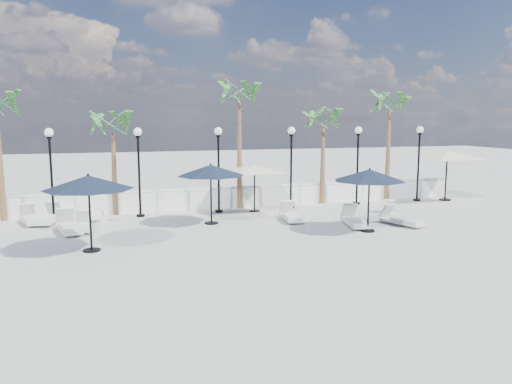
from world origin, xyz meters
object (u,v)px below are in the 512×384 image
object	(u,v)px
lounger_5	(402,219)
lounger_4	(354,220)
parasol_navy_left	(88,183)
parasol_cream_sq_b	(448,151)
lounger_3	(49,218)
parasol_cream_sq_a	(254,165)
lounger_1	(31,218)
lounger_0	(69,226)
parasol_navy_right	(369,176)
parasol_navy_mid	(211,171)
lounger_2	(83,225)
lounger_6	(291,215)

from	to	relation	value
lounger_5	lounger_4	bearing A→B (deg)	150.88
parasol_navy_left	parasol_cream_sq_b	distance (m)	18.19
lounger_3	parasol_cream_sq_a	bearing A→B (deg)	12.12
lounger_4	parasol_cream_sq_a	distance (m)	5.46
parasol_cream_sq_a	lounger_3	bearing A→B (deg)	-179.52
lounger_1	parasol_navy_left	xyz separation A→B (m)	(2.38, -5.10, 1.98)
lounger_3	parasol_cream_sq_b	world-z (taller)	parasol_cream_sq_b
lounger_4	parasol_navy_left	world-z (taller)	parasol_navy_left
lounger_0	parasol_navy_left	size ratio (longest dim) A/B	0.75
parasol_navy_left	parasol_navy_right	world-z (taller)	parasol_navy_left
lounger_5	parasol_navy_right	xyz separation A→B (m)	(-1.84, -0.56, 1.88)
parasol_navy_mid	parasol_cream_sq_a	size ratio (longest dim) A/B	0.59
parasol_cream_sq_a	lounger_0	bearing A→B (deg)	-164.89
lounger_2	parasol_cream_sq_b	distance (m)	18.06
parasol_cream_sq_b	lounger_3	bearing A→B (deg)	-179.78
lounger_4	parasol_cream_sq_a	xyz separation A→B (m)	(-2.77, 4.30, 1.89)
parasol_navy_mid	parasol_cream_sq_b	distance (m)	13.05
lounger_2	lounger_4	world-z (taller)	lounger_4
parasol_cream_sq_b	lounger_6	bearing A→B (deg)	-165.17
lounger_3	parasol_navy_mid	size ratio (longest dim) A/B	0.73
lounger_1	lounger_2	size ratio (longest dim) A/B	1.13
lounger_2	lounger_3	distance (m)	2.27
lounger_0	lounger_2	bearing A→B (deg)	13.42
lounger_2	parasol_navy_right	size ratio (longest dim) A/B	0.64
lounger_6	parasol_cream_sq_a	xyz separation A→B (m)	(-0.78, 2.55, 1.90)
lounger_0	lounger_6	xyz separation A→B (m)	(8.67, -0.42, -0.02)
lounger_0	parasol_navy_right	size ratio (longest dim) A/B	0.79
lounger_1	parasol_navy_mid	world-z (taller)	parasol_navy_mid
parasol_cream_sq_b	parasol_navy_left	bearing A→B (deg)	-163.77
parasol_navy_left	lounger_2	bearing A→B (deg)	96.20
lounger_1	parasol_navy_left	world-z (taller)	parasol_navy_left
parasol_navy_mid	parasol_cream_sq_a	xyz separation A→B (m)	(2.48, 2.09, -0.03)
lounger_4	lounger_5	size ratio (longest dim) A/B	1.02
lounger_2	parasol_navy_right	bearing A→B (deg)	-18.09
lounger_6	parasol_navy_right	bearing A→B (deg)	-44.88
lounger_1	lounger_5	distance (m)	14.89
lounger_1	lounger_3	xyz separation A→B (m)	(0.68, -0.09, 0.01)
lounger_0	parasol_cream_sq_a	xyz separation A→B (m)	(7.89, 2.13, 1.87)
lounger_6	parasol_cream_sq_b	xyz separation A→B (m)	(9.62, 2.55, 2.33)
lounger_6	lounger_1	bearing A→B (deg)	173.38
lounger_4	lounger_1	bearing A→B (deg)	172.28
lounger_3	lounger_4	size ratio (longest dim) A/B	0.99
parasol_cream_sq_a	parasol_cream_sq_b	xyz separation A→B (m)	(10.40, -0.00, 0.43)
lounger_4	parasol_navy_mid	xyz separation A→B (m)	(-5.25, 2.21, 1.92)
lounger_0	lounger_6	size ratio (longest dim) A/B	1.12
parasol_navy_right	parasol_cream_sq_a	size ratio (longest dim) A/B	0.57
parasol_navy_mid	lounger_6	bearing A→B (deg)	-8.01
parasol_navy_right	lounger_3	bearing A→B (deg)	156.06
lounger_3	parasol_cream_sq_a	distance (m)	8.96
lounger_0	lounger_5	xyz separation A→B (m)	(12.58, -2.54, -0.02)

